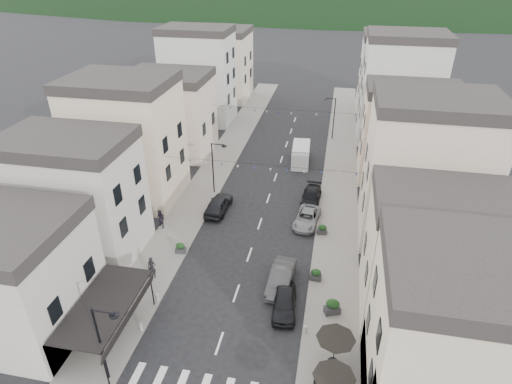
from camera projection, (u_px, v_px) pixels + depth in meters
sidewalk_left at (217, 168)px, 52.78m from camera, size 4.00×76.00×0.12m
sidewalk_right at (340, 179)px, 50.26m from camera, size 4.00×76.00×0.12m
bistro_building at (468, 350)px, 22.79m from camera, size 10.00×8.00×10.00m
boutique_awning at (107, 306)px, 28.23m from camera, size 3.77×7.50×3.28m
buildings_row_left at (175, 102)px, 55.85m from camera, size 10.20×54.16×14.00m
buildings_row_right at (407, 119)px, 49.89m from camera, size 10.20×54.16×14.50m
cafe_terrace at (334, 380)px, 24.22m from camera, size 2.50×8.10×2.53m
streetlamp_left_near at (103, 338)px, 25.14m from camera, size 1.70×0.56×6.00m
streetlamp_left_far at (215, 163)px, 45.58m from camera, size 1.70×0.56×6.00m
streetlamp_right_far at (332, 114)px, 58.96m from camera, size 1.70×0.56×6.00m
bollards at (217, 345)px, 28.77m from camera, size 11.66×10.26×0.60m
bunting_near at (262, 168)px, 40.23m from camera, size 19.00×0.28×0.62m
bunting_far at (285, 112)px, 53.86m from camera, size 19.00×0.28×0.62m
parked_car_a at (284, 302)px, 31.78m from camera, size 2.15×4.51×1.49m
parked_car_b at (281, 278)px, 34.04m from camera, size 2.01×4.96×1.60m
parked_car_c at (307, 218)px, 41.85m from camera, size 2.69×4.92×1.31m
parked_car_d at (311, 197)px, 45.39m from camera, size 2.16×4.79×1.36m
parked_car_e at (218, 204)px, 43.78m from camera, size 2.20×4.92×1.64m
delivery_van at (301, 154)px, 53.53m from camera, size 2.40×5.40×2.53m
pedestrian_a at (152, 268)px, 34.70m from camera, size 0.76×0.56×1.92m
pedestrian_b at (160, 219)px, 40.90m from camera, size 1.17×1.09×1.92m
planter_la at (120, 309)px, 31.36m from camera, size 1.06×0.84×1.05m
planter_lb at (181, 248)px, 37.76m from camera, size 0.95×0.58×1.03m
planter_ra at (332, 307)px, 31.39m from camera, size 1.30×1.03×1.28m
planter_rb at (316, 275)px, 34.64m from camera, size 0.98×0.58×1.06m
planter_rc at (322, 229)px, 40.24m from camera, size 0.98×0.66×1.01m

